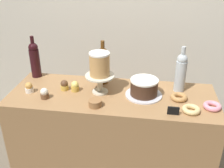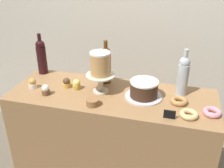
% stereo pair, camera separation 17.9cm
% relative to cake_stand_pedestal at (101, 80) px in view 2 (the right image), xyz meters
% --- Properties ---
extents(back_wall, '(6.00, 0.05, 2.60)m').
position_rel_cake_stand_pedestal_xyz_m(back_wall, '(0.09, 0.82, 0.28)').
color(back_wall, beige).
rests_on(back_wall, ground_plane).
extents(display_counter, '(1.42, 0.52, 0.93)m').
position_rel_cake_stand_pedestal_xyz_m(display_counter, '(0.09, -0.02, -0.55)').
color(display_counter, '#997047').
rests_on(display_counter, ground_plane).
extents(cake_stand_pedestal, '(0.20, 0.20, 0.13)m').
position_rel_cake_stand_pedestal_xyz_m(cake_stand_pedestal, '(0.00, 0.00, 0.00)').
color(cake_stand_pedestal, beige).
rests_on(cake_stand_pedestal, display_counter).
extents(white_layer_cake, '(0.14, 0.14, 0.16)m').
position_rel_cake_stand_pedestal_xyz_m(white_layer_cake, '(0.00, -0.00, 0.12)').
color(white_layer_cake, tan).
rests_on(white_layer_cake, cake_stand_pedestal).
extents(silver_serving_platter, '(0.25, 0.25, 0.01)m').
position_rel_cake_stand_pedestal_xyz_m(silver_serving_platter, '(0.30, 0.00, -0.08)').
color(silver_serving_platter, silver).
rests_on(silver_serving_platter, display_counter).
extents(chocolate_round_cake, '(0.19, 0.19, 0.11)m').
position_rel_cake_stand_pedestal_xyz_m(chocolate_round_cake, '(0.30, 0.00, -0.02)').
color(chocolate_round_cake, '#3D2619').
rests_on(chocolate_round_cake, silver_serving_platter).
extents(wine_bottle_dark_red, '(0.08, 0.08, 0.33)m').
position_rel_cake_stand_pedestal_xyz_m(wine_bottle_dark_red, '(-0.54, 0.19, 0.05)').
color(wine_bottle_dark_red, black).
rests_on(wine_bottle_dark_red, display_counter).
extents(wine_bottle_clear, '(0.08, 0.08, 0.33)m').
position_rel_cake_stand_pedestal_xyz_m(wine_bottle_clear, '(0.54, 0.11, 0.05)').
color(wine_bottle_clear, '#B2BCC1').
rests_on(wine_bottle_clear, display_counter).
extents(wine_bottle_amber, '(0.08, 0.08, 0.33)m').
position_rel_cake_stand_pedestal_xyz_m(wine_bottle_amber, '(-0.01, 0.16, 0.05)').
color(wine_bottle_amber, '#5B3814').
rests_on(wine_bottle_amber, display_counter).
extents(cupcake_chocolate, '(0.06, 0.06, 0.07)m').
position_rel_cake_stand_pedestal_xyz_m(cupcake_chocolate, '(-0.26, 0.00, -0.06)').
color(cupcake_chocolate, gold).
rests_on(cupcake_chocolate, display_counter).
extents(cupcake_lemon, '(0.06, 0.06, 0.07)m').
position_rel_cake_stand_pedestal_xyz_m(cupcake_lemon, '(-0.18, -0.00, -0.06)').
color(cupcake_lemon, gold).
rests_on(cupcake_lemon, display_counter).
extents(cupcake_vanilla, '(0.06, 0.06, 0.07)m').
position_rel_cake_stand_pedestal_xyz_m(cupcake_vanilla, '(-0.35, -0.13, -0.06)').
color(cupcake_vanilla, brown).
rests_on(cupcake_vanilla, display_counter).
extents(cupcake_caramel, '(0.06, 0.06, 0.07)m').
position_rel_cake_stand_pedestal_xyz_m(cupcake_caramel, '(-0.49, -0.07, -0.06)').
color(cupcake_caramel, white).
rests_on(cupcake_caramel, display_counter).
extents(donut_maple, '(0.11, 0.11, 0.03)m').
position_rel_cake_stand_pedestal_xyz_m(donut_maple, '(0.54, -0.02, -0.07)').
color(donut_maple, '#B27F47').
rests_on(donut_maple, display_counter).
extents(donut_glazed, '(0.11, 0.11, 0.03)m').
position_rel_cake_stand_pedestal_xyz_m(donut_glazed, '(0.60, -0.16, -0.07)').
color(donut_glazed, '#E0C17F').
rests_on(donut_glazed, display_counter).
extents(donut_pink, '(0.11, 0.11, 0.03)m').
position_rel_cake_stand_pedestal_xyz_m(donut_pink, '(0.74, -0.10, -0.07)').
color(donut_pink, pink).
rests_on(donut_pink, display_counter).
extents(cookie_stack, '(0.08, 0.08, 0.04)m').
position_rel_cake_stand_pedestal_xyz_m(cookie_stack, '(0.00, -0.19, -0.07)').
color(cookie_stack, olive).
rests_on(cookie_stack, display_counter).
extents(price_sign_chalkboard, '(0.07, 0.01, 0.05)m').
position_rel_cake_stand_pedestal_xyz_m(price_sign_chalkboard, '(0.49, -0.21, -0.06)').
color(price_sign_chalkboard, black).
rests_on(price_sign_chalkboard, display_counter).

